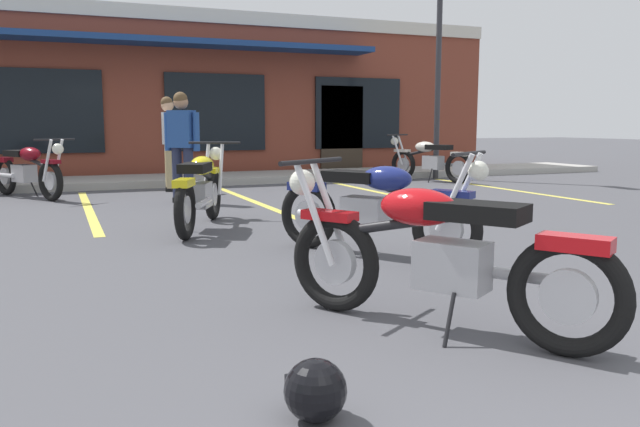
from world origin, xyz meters
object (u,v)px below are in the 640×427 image
at_px(motorcycle_blue_standard, 201,189).
at_px(parking_lot_lamp_post, 442,29).
at_px(motorcycle_green_cafe_racer, 375,206).
at_px(motorcycle_silver_naked, 429,159).
at_px(helmet_on_pavement, 315,390).
at_px(motorcycle_red_sportbike, 27,170).
at_px(motorcycle_foreground_classic, 436,253).
at_px(person_by_back_row, 182,140).
at_px(person_in_black_shirt, 168,138).

xyz_separation_m(motorcycle_blue_standard, parking_lot_lamp_post, (6.18, 4.62, 2.71)).
relative_size(motorcycle_green_cafe_racer, parking_lot_lamp_post, 0.38).
bearing_deg(motorcycle_silver_naked, helmet_on_pavement, -124.34).
height_order(motorcycle_red_sportbike, motorcycle_silver_naked, same).
distance_m(motorcycle_foreground_classic, motorcycle_silver_naked, 9.90).
relative_size(motorcycle_blue_standard, parking_lot_lamp_post, 0.40).
xyz_separation_m(motorcycle_green_cafe_racer, person_by_back_row, (-0.85, 4.72, 0.49)).
bearing_deg(person_by_back_row, motorcycle_green_cafe_racer, -79.75).
xyz_separation_m(person_in_black_shirt, person_by_back_row, (-0.09, -1.80, 0.00)).
relative_size(motorcycle_foreground_classic, helmet_on_pavement, 7.12).
bearing_deg(motorcycle_green_cafe_racer, person_by_back_row, 100.25).
distance_m(motorcycle_silver_naked, person_by_back_row, 5.72).
relative_size(motorcycle_foreground_classic, person_by_back_row, 1.11).
bearing_deg(person_in_black_shirt, motorcycle_green_cafe_racer, -83.30).
relative_size(motorcycle_silver_naked, person_in_black_shirt, 1.21).
bearing_deg(helmet_on_pavement, person_by_back_row, 83.49).
relative_size(helmet_on_pavement, parking_lot_lamp_post, 0.05).
xyz_separation_m(person_by_back_row, parking_lot_lamp_post, (5.91, 2.07, 2.23)).
xyz_separation_m(motorcycle_foreground_classic, motorcycle_blue_standard, (-0.49, 4.16, 0.00)).
relative_size(motorcycle_silver_naked, person_by_back_row, 1.21).
xyz_separation_m(motorcycle_silver_naked, motorcycle_blue_standard, (-5.71, -4.25, 0.00)).
height_order(motorcycle_foreground_classic, motorcycle_green_cafe_racer, same).
relative_size(motorcycle_red_sportbike, helmet_on_pavement, 7.29).
relative_size(motorcycle_foreground_classic, motorcycle_silver_naked, 0.92).
relative_size(motorcycle_red_sportbike, motorcycle_blue_standard, 0.96).
distance_m(motorcycle_blue_standard, motorcycle_green_cafe_racer, 2.44).
bearing_deg(helmet_on_pavement, parking_lot_lamp_post, 54.77).
relative_size(motorcycle_red_sportbike, motorcycle_silver_naked, 0.94).
relative_size(motorcycle_red_sportbike, motorcycle_green_cafe_racer, 1.02).
height_order(person_by_back_row, helmet_on_pavement, person_by_back_row).
xyz_separation_m(motorcycle_foreground_classic, parking_lot_lamp_post, (5.70, 8.79, 2.71)).
height_order(helmet_on_pavement, parking_lot_lamp_post, parking_lot_lamp_post).
bearing_deg(parking_lot_lamp_post, motorcycle_green_cafe_racer, -126.70).
bearing_deg(motorcycle_blue_standard, person_in_black_shirt, 85.33).
bearing_deg(motorcycle_foreground_classic, parking_lot_lamp_post, 57.05).
bearing_deg(motorcycle_silver_naked, motorcycle_foreground_classic, -121.82).
bearing_deg(motorcycle_red_sportbike, person_by_back_row, -34.84).
xyz_separation_m(motorcycle_silver_naked, person_by_back_row, (-5.44, -1.69, 0.49)).
height_order(motorcycle_foreground_classic, parking_lot_lamp_post, parking_lot_lamp_post).
bearing_deg(person_in_black_shirt, motorcycle_red_sportbike, -173.86).
bearing_deg(motorcycle_blue_standard, parking_lot_lamp_post, 36.80).
bearing_deg(motorcycle_green_cafe_racer, person_in_black_shirt, 96.70).
bearing_deg(person_by_back_row, person_in_black_shirt, 87.20).
bearing_deg(motorcycle_silver_naked, person_in_black_shirt, 178.89).
height_order(person_by_back_row, parking_lot_lamp_post, parking_lot_lamp_post).
xyz_separation_m(motorcycle_silver_naked, motorcycle_green_cafe_racer, (-4.58, -6.41, 0.00)).
height_order(motorcycle_red_sportbike, motorcycle_blue_standard, same).
bearing_deg(person_by_back_row, parking_lot_lamp_post, 19.30).
xyz_separation_m(helmet_on_pavement, parking_lot_lamp_post, (6.77, 9.59, 3.05)).
distance_m(motorcycle_green_cafe_racer, person_in_black_shirt, 6.58).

